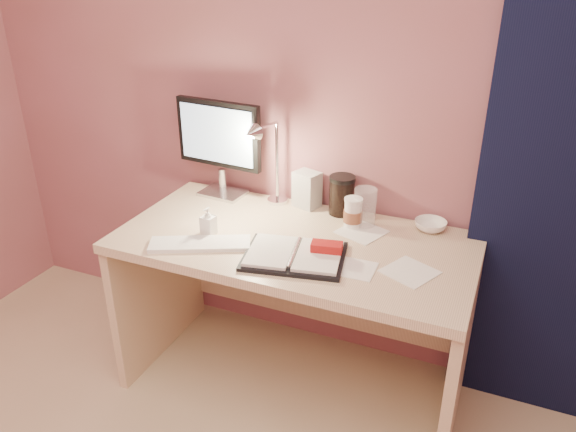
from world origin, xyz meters
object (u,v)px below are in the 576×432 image
at_px(coffee_cup, 353,214).
at_px(desk_lamp, 273,157).
at_px(clear_cup, 365,207).
at_px(dark_jar, 342,197).
at_px(product_box, 307,189).
at_px(bowl, 430,225).
at_px(desk, 301,278).
at_px(monitor, 220,140).
at_px(lotion_bottle, 208,221).
at_px(keyboard, 200,244).
at_px(planner, 297,255).

height_order(coffee_cup, desk_lamp, desk_lamp).
bearing_deg(clear_cup, desk_lamp, -176.54).
bearing_deg(dark_jar, product_box, 176.11).
bearing_deg(dark_jar, bowl, -1.59).
bearing_deg(desk_lamp, desk, -20.18).
xyz_separation_m(monitor, clear_cup, (0.69, -0.05, -0.18)).
xyz_separation_m(lotion_bottle, desk_lamp, (0.15, 0.30, 0.19)).
bearing_deg(product_box, desk_lamp, -117.51).
distance_m(lotion_bottle, desk_lamp, 0.38).
bearing_deg(keyboard, desk, 15.25).
height_order(product_box, desk_lamp, desk_lamp).
height_order(desk, bowl, bowl).
height_order(keyboard, clear_cup, clear_cup).
distance_m(planner, dark_jar, 0.44).
relative_size(coffee_cup, product_box, 0.79).
xyz_separation_m(bowl, product_box, (-0.55, 0.02, 0.06)).
distance_m(product_box, desk_lamp, 0.23).
bearing_deg(clear_cup, product_box, 163.77).
height_order(desk, keyboard, keyboard).
xyz_separation_m(bowl, lotion_bottle, (-0.81, -0.38, 0.04)).
bearing_deg(bowl, clear_cup, -166.70).
distance_m(keyboard, clear_cup, 0.68).
height_order(monitor, clear_cup, monitor).
bearing_deg(clear_cup, planner, -112.70).
xyz_separation_m(coffee_cup, lotion_bottle, (-0.51, -0.29, -0.00)).
distance_m(desk, dark_jar, 0.39).
height_order(keyboard, planner, planner).
xyz_separation_m(dark_jar, desk_lamp, (-0.27, -0.10, 0.17)).
relative_size(monitor, clear_cup, 2.75).
height_order(clear_cup, lotion_bottle, clear_cup).
bearing_deg(dark_jar, keyboard, -129.67).
bearing_deg(bowl, planner, -134.24).
distance_m(keyboard, planner, 0.38).
distance_m(bowl, product_box, 0.55).
relative_size(planner, dark_jar, 2.72).
distance_m(desk, keyboard, 0.47).
height_order(desk, dark_jar, dark_jar).
bearing_deg(lotion_bottle, planner, -5.64).
bearing_deg(desk_lamp, planner, -38.80).
height_order(planner, dark_jar, dark_jar).
distance_m(dark_jar, desk_lamp, 0.34).
xyz_separation_m(coffee_cup, desk_lamp, (-0.36, 0.01, 0.19)).
relative_size(coffee_cup, bowl, 0.98).
relative_size(lotion_bottle, product_box, 0.72).
distance_m(monitor, clear_cup, 0.72).
relative_size(bowl, dark_jar, 0.85).
xyz_separation_m(planner, bowl, (0.41, 0.42, 0.01)).
relative_size(bowl, lotion_bottle, 1.12).
height_order(planner, coffee_cup, coffee_cup).
xyz_separation_m(planner, lotion_bottle, (-0.40, 0.04, 0.04)).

